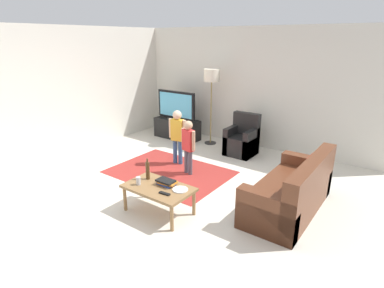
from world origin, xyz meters
TOP-DOWN VIEW (x-y plane):
  - ground at (0.00, 0.00)m, footprint 7.80×7.80m
  - wall_back at (0.00, 3.00)m, footprint 6.00×0.12m
  - wall_left at (-3.00, 0.00)m, footprint 0.12×6.00m
  - area_rug at (-0.48, 0.53)m, footprint 2.20×1.60m
  - tv_stand at (-1.71, 2.30)m, footprint 1.20×0.44m
  - tv at (-1.71, 2.28)m, footprint 1.10×0.28m
  - couch at (1.90, 0.53)m, footprint 0.80×1.80m
  - armchair at (0.16, 2.26)m, footprint 0.60×0.60m
  - floor_lamp at (-0.79, 2.45)m, footprint 0.36×0.36m
  - child_near_tv at (-0.63, 0.97)m, footprint 0.37×0.18m
  - child_center at (-0.15, 0.69)m, footprint 0.34×0.17m
  - coffee_table at (0.33, -0.67)m, footprint 1.00×0.60m
  - book_stack at (0.39, -0.56)m, footprint 0.29×0.21m
  - bottle at (0.03, -0.57)m, footprint 0.06×0.06m
  - tv_remote at (0.55, -0.79)m, footprint 0.17×0.06m
  - soda_can at (0.05, -0.79)m, footprint 0.07×0.07m
  - plate at (0.65, -0.57)m, footprint 0.22×0.22m

SIDE VIEW (x-z plane):
  - ground at x=0.00m, z-range 0.00..0.00m
  - area_rug at x=-0.48m, z-range 0.00..0.01m
  - tv_stand at x=-1.71m, z-range -0.01..0.49m
  - couch at x=1.90m, z-range -0.14..0.72m
  - armchair at x=0.16m, z-range -0.15..0.75m
  - coffee_table at x=0.33m, z-range 0.16..0.58m
  - plate at x=0.65m, z-range 0.42..0.44m
  - tv_remote at x=0.55m, z-range 0.42..0.44m
  - book_stack at x=0.39m, z-range 0.42..0.50m
  - soda_can at x=0.05m, z-range 0.42..0.54m
  - bottle at x=0.03m, z-range 0.40..0.73m
  - child_center at x=-0.15m, z-range 0.11..1.14m
  - child_near_tv at x=-0.63m, z-range 0.11..1.22m
  - tv at x=-1.71m, z-range 0.49..1.20m
  - wall_back at x=0.00m, z-range 0.00..2.70m
  - wall_left at x=-3.00m, z-range 0.00..2.70m
  - floor_lamp at x=-0.79m, z-range 0.65..2.43m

